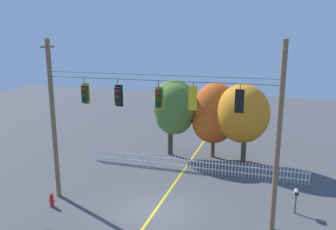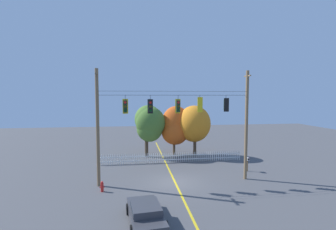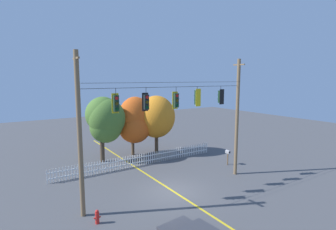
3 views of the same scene
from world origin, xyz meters
The scene contains 14 objects.
ground centered at (0.00, 0.00, 0.00)m, with size 80.00×80.00×0.00m, color #4C4C4F.
lane_centerline_stripe centered at (0.00, 0.00, 0.00)m, with size 0.16×36.00×0.01m, color gold.
signal_support_span centered at (0.00, 0.00, 4.74)m, with size 12.61×1.10×9.31m.
traffic_signal_northbound_primary centered at (-4.01, 0.01, 6.35)m, with size 0.43×0.38×1.48m.
traffic_signal_southbound_primary centered at (-2.02, 0.01, 6.34)m, with size 0.43×0.38×1.48m.
traffic_signal_eastbound_side centered at (0.25, 0.01, 6.34)m, with size 0.43×0.38×1.49m.
traffic_signal_northbound_secondary centered at (2.05, -0.01, 6.47)m, with size 0.43×0.38×1.39m.
traffic_signal_westbound_side centered at (4.31, -0.01, 6.44)m, with size 0.43×0.38×1.37m.
white_picket_fence centered at (0.62, 6.14, 0.54)m, with size 15.64×0.06×1.08m.
autumn_maple_near_fence centered at (-1.54, 9.01, 4.03)m, with size 3.55×3.43×6.13m.
autumn_maple_mid centered at (1.61, 9.26, 3.46)m, with size 3.50×3.15×6.00m.
autumn_oak_far_east centered at (3.85, 8.82, 3.93)m, with size 3.96×3.80×6.07m.
fire_hydrant centered at (-5.76, -1.26, 0.39)m, with size 0.38×0.22×0.79m.
roadside_mailbox centered at (7.35, 2.04, 1.12)m, with size 0.25×0.44×1.37m.
Camera 1 is at (5.81, -16.22, 9.41)m, focal length 36.55 mm.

